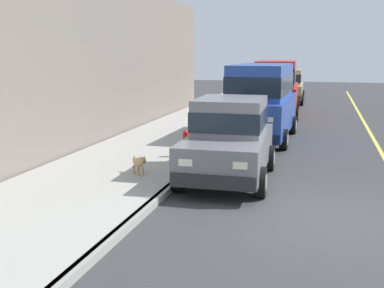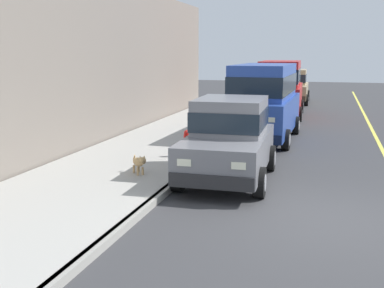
{
  "view_description": "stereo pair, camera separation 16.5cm",
  "coord_description": "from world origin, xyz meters",
  "px_view_note": "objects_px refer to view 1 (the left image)",
  "views": [
    {
      "loc": [
        -0.18,
        -8.26,
        2.92
      ],
      "look_at": [
        -2.99,
        1.89,
        0.85
      ],
      "focal_mm": 43.91,
      "sensor_mm": 36.0,
      "label": 1
    },
    {
      "loc": [
        -0.02,
        -8.22,
        2.92
      ],
      "look_at": [
        -2.99,
        1.89,
        0.85
      ],
      "focal_mm": 43.91,
      "sensor_mm": 36.0,
      "label": 2
    }
  ],
  "objects_px": {
    "car_red_van": "(276,86)",
    "fire_hydrant": "(186,144)",
    "car_grey_hatchback": "(229,138)",
    "car_tan_sedan": "(287,86)",
    "car_blue_van": "(261,98)",
    "dog_tan": "(139,162)"
  },
  "relations": [
    {
      "from": "car_grey_hatchback",
      "to": "car_blue_van",
      "type": "relative_size",
      "value": 0.78
    },
    {
      "from": "car_grey_hatchback",
      "to": "car_tan_sedan",
      "type": "height_order",
      "value": "car_tan_sedan"
    },
    {
      "from": "car_blue_van",
      "to": "dog_tan",
      "type": "xyz_separation_m",
      "value": [
        -2.03,
        -5.9,
        -0.97
      ]
    },
    {
      "from": "car_tan_sedan",
      "to": "fire_hydrant",
      "type": "distance_m",
      "value": 16.15
    },
    {
      "from": "dog_tan",
      "to": "car_red_van",
      "type": "bearing_deg",
      "value": 80.93
    },
    {
      "from": "car_blue_van",
      "to": "dog_tan",
      "type": "height_order",
      "value": "car_blue_van"
    },
    {
      "from": "car_blue_van",
      "to": "car_red_van",
      "type": "height_order",
      "value": "same"
    },
    {
      "from": "car_red_van",
      "to": "dog_tan",
      "type": "bearing_deg",
      "value": -99.07
    },
    {
      "from": "car_grey_hatchback",
      "to": "fire_hydrant",
      "type": "height_order",
      "value": "car_grey_hatchback"
    },
    {
      "from": "car_tan_sedan",
      "to": "fire_hydrant",
      "type": "xyz_separation_m",
      "value": [
        -1.46,
        -16.07,
        -0.51
      ]
    },
    {
      "from": "car_red_van",
      "to": "car_tan_sedan",
      "type": "relative_size",
      "value": 1.07
    },
    {
      "from": "car_grey_hatchback",
      "to": "car_tan_sedan",
      "type": "distance_m",
      "value": 17.51
    },
    {
      "from": "car_red_van",
      "to": "fire_hydrant",
      "type": "height_order",
      "value": "car_red_van"
    },
    {
      "from": "fire_hydrant",
      "to": "car_tan_sedan",
      "type": "bearing_deg",
      "value": 84.81
    },
    {
      "from": "car_grey_hatchback",
      "to": "car_blue_van",
      "type": "height_order",
      "value": "car_blue_van"
    },
    {
      "from": "car_red_van",
      "to": "car_tan_sedan",
      "type": "bearing_deg",
      "value": 89.64
    },
    {
      "from": "car_red_van",
      "to": "dog_tan",
      "type": "height_order",
      "value": "car_red_van"
    },
    {
      "from": "car_blue_van",
      "to": "fire_hydrant",
      "type": "xyz_separation_m",
      "value": [
        -1.52,
        -3.78,
        -0.92
      ]
    },
    {
      "from": "fire_hydrant",
      "to": "car_blue_van",
      "type": "bearing_deg",
      "value": 68.05
    },
    {
      "from": "car_red_van",
      "to": "fire_hydrant",
      "type": "distance_m",
      "value": 10.06
    },
    {
      "from": "car_red_van",
      "to": "dog_tan",
      "type": "distance_m",
      "value": 12.23
    },
    {
      "from": "car_grey_hatchback",
      "to": "car_red_van",
      "type": "bearing_deg",
      "value": 90.22
    }
  ]
}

